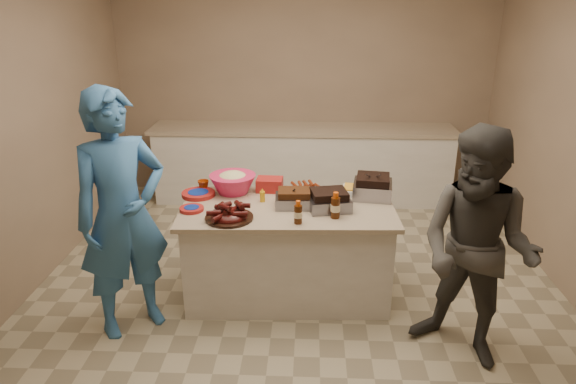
{
  "coord_description": "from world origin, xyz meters",
  "views": [
    {
      "loc": [
        0.09,
        -3.73,
        2.37
      ],
      "look_at": [
        -0.08,
        0.08,
        0.9
      ],
      "focal_mm": 32.0,
      "sensor_mm": 36.0,
      "label": 1
    }
  ],
  "objects_px": {
    "island": "(288,292)",
    "bbq_bottle_b": "(335,218)",
    "coleslaw_bowl": "(233,192)",
    "roasting_pan": "(372,197)",
    "plastic_cup": "(204,190)",
    "rib_platter": "(229,219)",
    "mustard_bottle": "(262,202)",
    "bbq_bottle_a": "(298,223)",
    "guest_blue": "(136,324)",
    "guest_gray": "(461,354)"
  },
  "relations": [
    {
      "from": "bbq_bottle_a",
      "to": "bbq_bottle_b",
      "type": "relative_size",
      "value": 0.86
    },
    {
      "from": "coleslaw_bowl",
      "to": "mustard_bottle",
      "type": "xyz_separation_m",
      "value": [
        0.27,
        -0.19,
        0.0
      ]
    },
    {
      "from": "guest_gray",
      "to": "plastic_cup",
      "type": "bearing_deg",
      "value": -170.29
    },
    {
      "from": "coleslaw_bowl",
      "to": "mustard_bottle",
      "type": "bearing_deg",
      "value": -35.96
    },
    {
      "from": "bbq_bottle_a",
      "to": "guest_gray",
      "type": "bearing_deg",
      "value": -19.79
    },
    {
      "from": "rib_platter",
      "to": "coleslaw_bowl",
      "type": "relative_size",
      "value": 0.93
    },
    {
      "from": "rib_platter",
      "to": "guest_blue",
      "type": "height_order",
      "value": "rib_platter"
    },
    {
      "from": "roasting_pan",
      "to": "coleslaw_bowl",
      "type": "distance_m",
      "value": 1.17
    },
    {
      "from": "bbq_bottle_a",
      "to": "plastic_cup",
      "type": "xyz_separation_m",
      "value": [
        -0.83,
        0.64,
        0.0
      ]
    },
    {
      "from": "coleslaw_bowl",
      "to": "bbq_bottle_b",
      "type": "xyz_separation_m",
      "value": [
        0.84,
        -0.49,
        0.0
      ]
    },
    {
      "from": "rib_platter",
      "to": "plastic_cup",
      "type": "height_order",
      "value": "rib_platter"
    },
    {
      "from": "rib_platter",
      "to": "coleslaw_bowl",
      "type": "xyz_separation_m",
      "value": [
        -0.05,
        0.55,
        0.0
      ]
    },
    {
      "from": "bbq_bottle_a",
      "to": "guest_blue",
      "type": "height_order",
      "value": "bbq_bottle_a"
    },
    {
      "from": "coleslaw_bowl",
      "to": "bbq_bottle_b",
      "type": "distance_m",
      "value": 0.98
    },
    {
      "from": "coleslaw_bowl",
      "to": "bbq_bottle_a",
      "type": "xyz_separation_m",
      "value": [
        0.57,
        -0.6,
        0.0
      ]
    },
    {
      "from": "plastic_cup",
      "to": "rib_platter",
      "type": "bearing_deg",
      "value": -62.2
    },
    {
      "from": "rib_platter",
      "to": "roasting_pan",
      "type": "xyz_separation_m",
      "value": [
        1.12,
        0.5,
        0.0
      ]
    },
    {
      "from": "island",
      "to": "bbq_bottle_b",
      "type": "relative_size",
      "value": 8.25
    },
    {
      "from": "rib_platter",
      "to": "roasting_pan",
      "type": "height_order",
      "value": "rib_platter"
    },
    {
      "from": "guest_blue",
      "to": "island",
      "type": "bearing_deg",
      "value": -15.67
    },
    {
      "from": "roasting_pan",
      "to": "bbq_bottle_a",
      "type": "distance_m",
      "value": 0.82
    },
    {
      "from": "mustard_bottle",
      "to": "guest_blue",
      "type": "distance_m",
      "value": 1.36
    },
    {
      "from": "guest_blue",
      "to": "guest_gray",
      "type": "height_order",
      "value": "guest_gray"
    },
    {
      "from": "bbq_bottle_a",
      "to": "roasting_pan",
      "type": "bearing_deg",
      "value": 42.75
    },
    {
      "from": "bbq_bottle_a",
      "to": "guest_gray",
      "type": "relative_size",
      "value": 0.11
    },
    {
      "from": "guest_gray",
      "to": "island",
      "type": "bearing_deg",
      "value": -172.8
    },
    {
      "from": "island",
      "to": "plastic_cup",
      "type": "bearing_deg",
      "value": 154.28
    },
    {
      "from": "coleslaw_bowl",
      "to": "guest_gray",
      "type": "xyz_separation_m",
      "value": [
        1.74,
        -1.02,
        -0.8
      ]
    },
    {
      "from": "roasting_pan",
      "to": "plastic_cup",
      "type": "distance_m",
      "value": 1.43
    },
    {
      "from": "bbq_bottle_a",
      "to": "mustard_bottle",
      "type": "height_order",
      "value": "bbq_bottle_a"
    },
    {
      "from": "roasting_pan",
      "to": "bbq_bottle_a",
      "type": "height_order",
      "value": "bbq_bottle_a"
    },
    {
      "from": "bbq_bottle_a",
      "to": "bbq_bottle_b",
      "type": "height_order",
      "value": "bbq_bottle_b"
    },
    {
      "from": "rib_platter",
      "to": "guest_blue",
      "type": "bearing_deg",
      "value": -162.53
    },
    {
      "from": "mustard_bottle",
      "to": "guest_gray",
      "type": "distance_m",
      "value": 1.87
    },
    {
      "from": "bbq_bottle_b",
      "to": "roasting_pan",
      "type": "bearing_deg",
      "value": 53.91
    },
    {
      "from": "plastic_cup",
      "to": "guest_gray",
      "type": "height_order",
      "value": "plastic_cup"
    },
    {
      "from": "bbq_bottle_b",
      "to": "bbq_bottle_a",
      "type": "bearing_deg",
      "value": -158.27
    },
    {
      "from": "bbq_bottle_b",
      "to": "guest_blue",
      "type": "bearing_deg",
      "value": -169.39
    },
    {
      "from": "island",
      "to": "bbq_bottle_b",
      "type": "xyz_separation_m",
      "value": [
        0.37,
        -0.21,
        0.8
      ]
    },
    {
      "from": "coleslaw_bowl",
      "to": "guest_blue",
      "type": "bearing_deg",
      "value": -130.89
    },
    {
      "from": "island",
      "to": "bbq_bottle_b",
      "type": "height_order",
      "value": "bbq_bottle_b"
    },
    {
      "from": "coleslaw_bowl",
      "to": "bbq_bottle_b",
      "type": "bearing_deg",
      "value": -30.18
    },
    {
      "from": "island",
      "to": "bbq_bottle_a",
      "type": "bearing_deg",
      "value": -76.62
    },
    {
      "from": "roasting_pan",
      "to": "guest_blue",
      "type": "xyz_separation_m",
      "value": [
        -1.84,
        -0.73,
        -0.8
      ]
    },
    {
      "from": "mustard_bottle",
      "to": "bbq_bottle_b",
      "type": "bearing_deg",
      "value": -27.23
    },
    {
      "from": "island",
      "to": "plastic_cup",
      "type": "xyz_separation_m",
      "value": [
        -0.74,
        0.32,
        0.8
      ]
    },
    {
      "from": "plastic_cup",
      "to": "guest_gray",
      "type": "bearing_deg",
      "value": -28.03
    },
    {
      "from": "island",
      "to": "guest_gray",
      "type": "relative_size",
      "value": 1.03
    },
    {
      "from": "rib_platter",
      "to": "island",
      "type": "bearing_deg",
      "value": 32.25
    },
    {
      "from": "guest_gray",
      "to": "guest_blue",
      "type": "bearing_deg",
      "value": -148.15
    }
  ]
}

